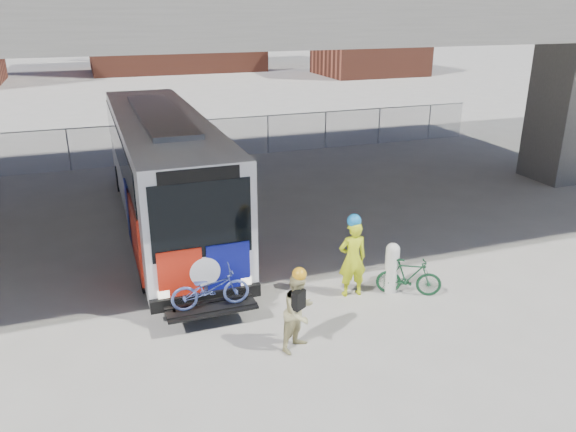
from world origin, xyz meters
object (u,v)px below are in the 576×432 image
bus (163,162)px  bollard (392,266)px  bike_parked (409,277)px  cyclist_hivis (353,257)px  cyclist_tan (299,311)px

bus → bollard: size_ratio=9.85×
bus → bike_parked: size_ratio=8.12×
bus → cyclist_hivis: bus is taller
cyclist_hivis → bike_parked: size_ratio=1.34×
bollard → cyclist_tan: cyclist_tan is taller
bus → cyclist_tan: 8.27m
cyclist_hivis → cyclist_tan: cyclist_hivis is taller
cyclist_hivis → bike_parked: (1.33, -0.47, -0.55)m
bike_parked → bollard: bearing=77.3°
bus → cyclist_tan: bearing=-79.3°
bus → cyclist_tan: size_ratio=6.97×
cyclist_hivis → bike_parked: bearing=164.5°
cyclist_hivis → bike_parked: 1.51m
bollard → cyclist_hivis: cyclist_hivis is taller
cyclist_tan → bike_parked: size_ratio=1.16×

